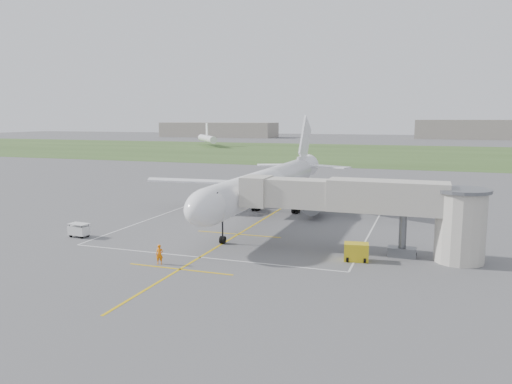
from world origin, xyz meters
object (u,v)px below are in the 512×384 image
(airliner, at_px, (268,184))
(gpu_unit, at_px, (356,252))
(baggage_cart, at_px, (79,230))
(jet_bridge, at_px, (379,206))
(ramp_worker_wing, at_px, (189,208))
(ramp_worker_nose, at_px, (159,254))

(airliner, relative_size, gpu_unit, 19.58)
(airliner, height_order, gpu_unit, airliner)
(airliner, bearing_deg, baggage_cart, -132.30)
(baggage_cart, bearing_deg, gpu_unit, 7.40)
(jet_bridge, xyz_separation_m, ramp_worker_wing, (-26.58, 12.83, -3.91))
(ramp_worker_wing, bearing_deg, airliner, -116.52)
(jet_bridge, bearing_deg, airliner, 137.81)
(gpu_unit, relative_size, ramp_worker_nose, 1.33)
(airliner, distance_m, baggage_cart, 24.26)
(airliner, bearing_deg, ramp_worker_nose, -95.78)
(jet_bridge, height_order, ramp_worker_nose, jet_bridge)
(airliner, xyz_separation_m, ramp_worker_nose, (-2.43, -23.99, -3.49))
(ramp_worker_nose, bearing_deg, airliner, 65.40)
(airliner, xyz_separation_m, ramp_worker_wing, (-10.85, -1.42, -3.56))
(ramp_worker_nose, distance_m, ramp_worker_wing, 24.09)
(gpu_unit, bearing_deg, jet_bridge, 51.45)
(gpu_unit, relative_size, ramp_worker_wing, 1.43)
(jet_bridge, height_order, gpu_unit, jet_bridge)
(jet_bridge, relative_size, gpu_unit, 9.80)
(baggage_cart, height_order, ramp_worker_nose, ramp_worker_nose)
(baggage_cart, distance_m, ramp_worker_wing, 17.16)
(airliner, height_order, baggage_cart, airliner)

